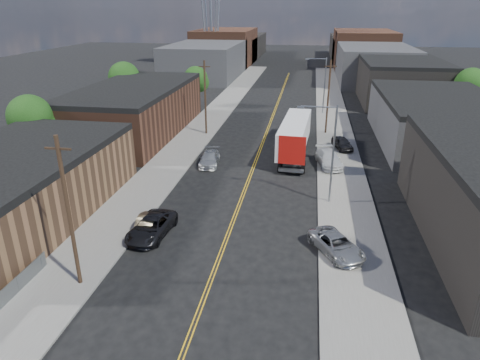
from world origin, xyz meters
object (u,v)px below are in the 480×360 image
(car_left_b, at_px, (146,226))
(car_right_lot_a, at_px, (336,245))
(car_left_c, at_px, (152,227))
(semi_truck, at_px, (295,132))
(car_right_lot_b, at_px, (329,158))
(car_right_lot_c, at_px, (342,143))
(car_left_d, at_px, (210,158))

(car_left_b, bearing_deg, car_right_lot_a, -8.39)
(car_left_c, bearing_deg, semi_truck, 70.92)
(car_right_lot_b, height_order, car_right_lot_c, car_right_lot_b)
(semi_truck, xyz_separation_m, car_left_c, (-10.05, -22.57, -1.69))
(car_left_c, bearing_deg, car_right_lot_b, 56.81)
(car_left_d, bearing_deg, car_right_lot_c, 21.76)
(car_left_b, bearing_deg, semi_truck, 59.43)
(car_left_b, xyz_separation_m, car_left_d, (1.40, 16.11, 0.06))
(car_right_lot_b, bearing_deg, car_left_d, 175.12)
(car_left_b, bearing_deg, car_left_c, -33.26)
(car_left_b, height_order, car_left_c, car_left_c)
(car_right_lot_a, xyz_separation_m, car_right_lot_c, (1.83, 24.69, 0.03))
(car_left_d, bearing_deg, car_right_lot_a, -57.57)
(car_right_lot_b, xyz_separation_m, car_right_lot_c, (1.83, 6.27, -0.09))
(semi_truck, bearing_deg, car_left_c, -110.56)
(car_right_lot_a, relative_size, car_right_lot_c, 1.18)
(car_right_lot_b, bearing_deg, semi_truck, 119.06)
(car_left_d, height_order, car_right_lot_c, car_right_lot_c)
(semi_truck, distance_m, car_right_lot_c, 6.22)
(car_left_b, height_order, car_right_lot_a, car_right_lot_a)
(car_right_lot_a, bearing_deg, car_left_d, 96.68)
(semi_truck, relative_size, car_right_lot_c, 3.92)
(car_left_b, bearing_deg, car_right_lot_b, 45.22)
(semi_truck, bearing_deg, car_left_d, -142.85)
(car_right_lot_c, bearing_deg, car_left_c, -140.83)
(semi_truck, relative_size, car_right_lot_a, 3.33)
(semi_truck, relative_size, car_left_b, 4.09)
(car_left_b, relative_size, car_left_d, 0.81)
(semi_truck, bearing_deg, car_right_lot_a, -76.80)
(semi_truck, height_order, car_left_b, semi_truck)
(car_left_d, bearing_deg, car_right_lot_b, 0.85)
(car_left_d, relative_size, car_right_lot_c, 1.18)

